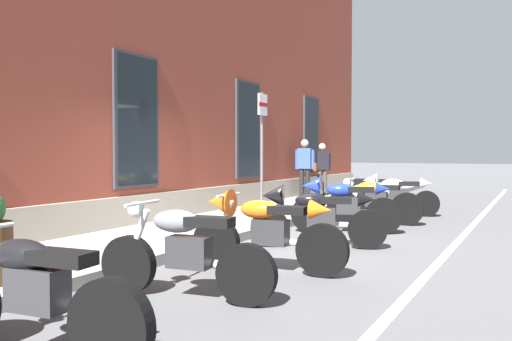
{
  "coord_description": "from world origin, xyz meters",
  "views": [
    {
      "loc": [
        -7.63,
        -4.39,
        1.5
      ],
      "look_at": [
        1.06,
        0.32,
        1.16
      ],
      "focal_mm": 36.82,
      "sensor_mm": 36.0,
      "label": 1
    }
  ],
  "objects_px": {
    "motorcycle_orange_sport": "(261,227)",
    "motorcycle_black_naked": "(31,293)",
    "motorcycle_black_sport": "(312,213)",
    "motorcycle_blue_sport": "(342,202)",
    "motorcycle_white_sport": "(394,192)",
    "pedestrian_blue_top": "(305,165)",
    "motorcycle_grey_naked": "(183,252)",
    "parking_sign": "(262,137)",
    "motorcycle_yellow_naked": "(373,201)",
    "pedestrian_dark_jacket": "(322,166)"
  },
  "relations": [
    {
      "from": "motorcycle_orange_sport",
      "to": "motorcycle_black_naked",
      "type": "bearing_deg",
      "value": 176.92
    },
    {
      "from": "motorcycle_black_sport",
      "to": "motorcycle_blue_sport",
      "type": "distance_m",
      "value": 1.7
    },
    {
      "from": "motorcycle_white_sport",
      "to": "pedestrian_blue_top",
      "type": "distance_m",
      "value": 3.77
    },
    {
      "from": "motorcycle_black_naked",
      "to": "motorcycle_grey_naked",
      "type": "relative_size",
      "value": 1.04
    },
    {
      "from": "motorcycle_orange_sport",
      "to": "motorcycle_black_sport",
      "type": "bearing_deg",
      "value": 1.82
    },
    {
      "from": "pedestrian_blue_top",
      "to": "motorcycle_blue_sport",
      "type": "bearing_deg",
      "value": -150.3
    },
    {
      "from": "motorcycle_black_naked",
      "to": "parking_sign",
      "type": "distance_m",
      "value": 7.37
    },
    {
      "from": "pedestrian_blue_top",
      "to": "motorcycle_white_sport",
      "type": "bearing_deg",
      "value": -122.31
    },
    {
      "from": "motorcycle_black_sport",
      "to": "motorcycle_yellow_naked",
      "type": "distance_m",
      "value": 3.24
    },
    {
      "from": "motorcycle_blue_sport",
      "to": "pedestrian_blue_top",
      "type": "xyz_separation_m",
      "value": [
        5.21,
        2.97,
        0.57
      ]
    },
    {
      "from": "pedestrian_dark_jacket",
      "to": "motorcycle_orange_sport",
      "type": "bearing_deg",
      "value": -163.03
    },
    {
      "from": "motorcycle_orange_sport",
      "to": "motorcycle_blue_sport",
      "type": "height_order",
      "value": "motorcycle_blue_sport"
    },
    {
      "from": "pedestrian_blue_top",
      "to": "pedestrian_dark_jacket",
      "type": "relative_size",
      "value": 1.06
    },
    {
      "from": "motorcycle_grey_naked",
      "to": "parking_sign",
      "type": "bearing_deg",
      "value": 19.47
    },
    {
      "from": "motorcycle_black_naked",
      "to": "pedestrian_blue_top",
      "type": "bearing_deg",
      "value": 13.82
    },
    {
      "from": "motorcycle_black_sport",
      "to": "motorcycle_white_sport",
      "type": "xyz_separation_m",
      "value": [
        4.92,
        -0.08,
        0.0
      ]
    },
    {
      "from": "pedestrian_dark_jacket",
      "to": "parking_sign",
      "type": "bearing_deg",
      "value": -170.46
    },
    {
      "from": "motorcycle_black_naked",
      "to": "motorcycle_blue_sport",
      "type": "height_order",
      "value": "motorcycle_blue_sport"
    },
    {
      "from": "motorcycle_blue_sport",
      "to": "pedestrian_dark_jacket",
      "type": "bearing_deg",
      "value": 24.4
    },
    {
      "from": "motorcycle_black_naked",
      "to": "motorcycle_yellow_naked",
      "type": "height_order",
      "value": "motorcycle_yellow_naked"
    },
    {
      "from": "motorcycle_grey_naked",
      "to": "motorcycle_black_naked",
      "type": "bearing_deg",
      "value": 177.7
    },
    {
      "from": "motorcycle_black_naked",
      "to": "motorcycle_black_sport",
      "type": "distance_m",
      "value": 5.11
    },
    {
      "from": "pedestrian_blue_top",
      "to": "parking_sign",
      "type": "distance_m",
      "value": 5.17
    },
    {
      "from": "motorcycle_grey_naked",
      "to": "motorcycle_blue_sport",
      "type": "distance_m",
      "value": 5.04
    },
    {
      "from": "motorcycle_yellow_naked",
      "to": "parking_sign",
      "type": "relative_size",
      "value": 0.79
    },
    {
      "from": "motorcycle_black_naked",
      "to": "pedestrian_dark_jacket",
      "type": "distance_m",
      "value": 13.29
    },
    {
      "from": "motorcycle_orange_sport",
      "to": "pedestrian_dark_jacket",
      "type": "distance_m",
      "value": 10.16
    },
    {
      "from": "motorcycle_yellow_naked",
      "to": "pedestrian_dark_jacket",
      "type": "relative_size",
      "value": 1.24
    },
    {
      "from": "motorcycle_grey_naked",
      "to": "parking_sign",
      "type": "height_order",
      "value": "parking_sign"
    },
    {
      "from": "motorcycle_white_sport",
      "to": "parking_sign",
      "type": "bearing_deg",
      "value": 146.58
    },
    {
      "from": "pedestrian_blue_top",
      "to": "motorcycle_orange_sport",
      "type": "bearing_deg",
      "value": -160.29
    },
    {
      "from": "motorcycle_black_naked",
      "to": "parking_sign",
      "type": "relative_size",
      "value": 0.79
    },
    {
      "from": "pedestrian_dark_jacket",
      "to": "motorcycle_blue_sport",
      "type": "bearing_deg",
      "value": -155.6
    },
    {
      "from": "motorcycle_grey_naked",
      "to": "pedestrian_blue_top",
      "type": "height_order",
      "value": "pedestrian_blue_top"
    },
    {
      "from": "motorcycle_white_sport",
      "to": "pedestrian_blue_top",
      "type": "xyz_separation_m",
      "value": [
        1.99,
        3.15,
        0.59
      ]
    },
    {
      "from": "pedestrian_blue_top",
      "to": "parking_sign",
      "type": "bearing_deg",
      "value": -166.81
    },
    {
      "from": "motorcycle_orange_sport",
      "to": "pedestrian_dark_jacket",
      "type": "xyz_separation_m",
      "value": [
        9.71,
        2.96,
        0.51
      ]
    },
    {
      "from": "motorcycle_yellow_naked",
      "to": "motorcycle_white_sport",
      "type": "xyz_separation_m",
      "value": [
        1.68,
        -0.01,
        0.07
      ]
    },
    {
      "from": "motorcycle_grey_naked",
      "to": "pedestrian_dark_jacket",
      "type": "distance_m",
      "value": 11.59
    },
    {
      "from": "motorcycle_black_naked",
      "to": "motorcycle_blue_sport",
      "type": "xyz_separation_m",
      "value": [
        6.81,
        -0.01,
        0.1
      ]
    },
    {
      "from": "motorcycle_grey_naked",
      "to": "motorcycle_white_sport",
      "type": "xyz_separation_m",
      "value": [
        8.25,
        -0.12,
        0.06
      ]
    },
    {
      "from": "parking_sign",
      "to": "motorcycle_black_sport",
      "type": "bearing_deg",
      "value": -135.18
    },
    {
      "from": "motorcycle_white_sport",
      "to": "pedestrian_dark_jacket",
      "type": "relative_size",
      "value": 1.18
    },
    {
      "from": "motorcycle_blue_sport",
      "to": "pedestrian_blue_top",
      "type": "height_order",
      "value": "pedestrian_blue_top"
    },
    {
      "from": "motorcycle_black_sport",
      "to": "pedestrian_dark_jacket",
      "type": "bearing_deg",
      "value": 20.25
    },
    {
      "from": "motorcycle_grey_naked",
      "to": "motorcycle_white_sport",
      "type": "height_order",
      "value": "motorcycle_white_sport"
    },
    {
      "from": "motorcycle_orange_sport",
      "to": "motorcycle_white_sport",
      "type": "height_order",
      "value": "motorcycle_orange_sport"
    },
    {
      "from": "parking_sign",
      "to": "motorcycle_yellow_naked",
      "type": "bearing_deg",
      "value": -56.09
    },
    {
      "from": "motorcycle_grey_naked",
      "to": "pedestrian_dark_jacket",
      "type": "height_order",
      "value": "pedestrian_dark_jacket"
    },
    {
      "from": "motorcycle_white_sport",
      "to": "motorcycle_yellow_naked",
      "type": "bearing_deg",
      "value": 179.49
    }
  ]
}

